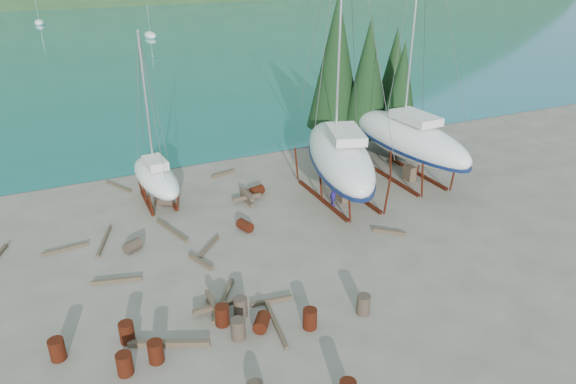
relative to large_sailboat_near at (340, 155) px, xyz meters
name	(u,v)px	position (x,y,z in m)	size (l,w,h in m)	color
ground	(277,271)	(-6.76, -5.90, -2.82)	(600.00, 600.00, 0.00)	#625E4D
cypress_near_right	(368,77)	(5.74, 6.10, 2.97)	(3.60, 3.60, 10.00)	black
cypress_mid_right	(401,93)	(7.24, 4.10, 2.09)	(3.06, 3.06, 8.50)	black
cypress_back_left	(336,62)	(4.24, 8.10, 3.84)	(4.14, 4.14, 11.50)	black
cypress_far_right	(394,79)	(8.74, 7.10, 2.39)	(3.24, 3.24, 9.00)	black
moored_boat_mid	(150,35)	(3.24, 74.10, -2.44)	(2.00, 5.00, 6.05)	white
moored_boat_far	(39,23)	(-14.76, 104.10, -2.44)	(2.00, 5.00, 6.05)	white
large_sailboat_near	(340,155)	(0.00, 0.00, 0.00)	(6.54, 11.58, 17.53)	white
large_sailboat_far	(408,138)	(5.74, 0.93, 0.01)	(3.63, 11.08, 17.33)	white
small_sailboat_shore	(156,177)	(-10.25, 4.11, -1.15)	(2.57, 6.47, 10.11)	white
worker	(334,192)	(-0.77, -0.74, -1.96)	(0.63, 0.41, 1.73)	navy
drum_0	(127,332)	(-14.03, -7.90, -2.38)	(0.58, 0.58, 0.88)	#5E2310
drum_4	(257,191)	(-4.42, 2.55, -2.53)	(0.58, 0.58, 0.88)	#5E2310
drum_5	(241,307)	(-9.48, -8.29, -2.38)	(0.58, 0.58, 0.88)	#2D2823
drum_6	(245,226)	(-6.72, -1.46, -2.53)	(0.58, 0.58, 0.88)	#5E2310
drum_7	(310,319)	(-7.21, -10.18, -2.38)	(0.58, 0.58, 0.88)	#5E2310
drum_8	(57,349)	(-16.53, -7.78, -2.38)	(0.58, 0.58, 0.88)	#5E2310
drum_9	(166,201)	(-9.94, 3.39, -2.53)	(0.58, 0.58, 0.88)	#2D2823
drum_10	(156,352)	(-13.24, -9.46, -2.38)	(0.58, 0.58, 0.88)	#5E2310
drum_11	(247,195)	(-5.22, 2.20, -2.53)	(0.58, 0.58, 0.88)	#2D2823
drum_12	(262,322)	(-8.99, -9.39, -2.53)	(0.58, 0.58, 0.88)	#5E2310
drum_13	(125,364)	(-14.38, -9.61, -2.38)	(0.58, 0.58, 0.88)	#5E2310
drum_14	(222,316)	(-10.35, -8.49, -2.38)	(0.58, 0.58, 0.88)	#5E2310
drum_15	(133,246)	(-12.66, -1.04, -2.53)	(0.58, 0.58, 0.88)	#2D2823
drum_16	(238,329)	(-10.04, -9.55, -2.38)	(0.58, 0.58, 0.88)	#2D2823
drum_17	(363,304)	(-4.75, -10.30, -2.38)	(0.58, 0.58, 0.88)	#2D2823
timber_0	(118,186)	(-12.18, 7.43, -2.75)	(0.14, 2.62, 0.14)	brown
timber_1	(389,232)	(0.28, -5.08, -2.73)	(0.19, 1.73, 0.19)	brown
timber_3	(276,324)	(-8.41, -9.49, -2.75)	(0.15, 2.98, 0.15)	brown
timber_4	(117,280)	(-13.83, -3.56, -2.74)	(0.17, 2.24, 0.17)	brown
timber_5	(223,300)	(-9.84, -7.06, -2.74)	(0.16, 3.11, 0.16)	brown
timber_6	(223,173)	(-5.30, 6.54, -2.73)	(0.19, 1.82, 0.19)	brown
timber_7	(272,301)	(-7.95, -8.00, -2.74)	(0.17, 1.89, 0.17)	brown
timber_8	(201,262)	(-9.87, -3.67, -2.73)	(0.19, 1.78, 0.19)	brown
timber_9	(159,175)	(-9.37, 8.10, -2.75)	(0.15, 2.24, 0.15)	brown
timber_10	(172,230)	(-10.40, 0.09, -2.74)	(0.16, 3.11, 0.16)	brown
timber_11	(209,247)	(-9.10, -2.44, -2.75)	(0.15, 2.23, 0.15)	brown
timber_15	(104,241)	(-13.90, 0.49, -2.75)	(0.15, 3.14, 0.15)	brown
timber_16	(169,343)	(-12.63, -8.83, -2.71)	(0.23, 3.15, 0.23)	brown
timber_17	(65,249)	(-15.81, 0.46, -2.74)	(0.16, 2.24, 0.16)	brown
timber_pile_fore	(214,307)	(-10.44, -7.62, -2.52)	(1.80, 1.80, 0.60)	brown
timber_pile_aft	(247,197)	(-5.34, 1.86, -2.52)	(1.80, 1.80, 0.60)	brown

